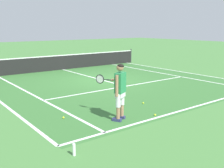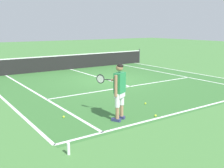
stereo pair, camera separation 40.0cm
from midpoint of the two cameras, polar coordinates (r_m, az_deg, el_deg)
name	(u,v)px [view 2 (the right image)]	position (r m, az deg, el deg)	size (l,w,h in m)	color
ground_plane	(108,80)	(14.27, -0.09, 0.84)	(80.00, 80.00, 0.00)	#477F3D
court_inner_surface	(116,82)	(13.69, 1.62, 0.36)	(10.98, 10.84, 0.00)	#387033
line_baseline	(201,107)	(10.08, 19.42, -4.61)	(10.98, 0.10, 0.01)	white
line_service	(130,86)	(12.78, 4.73, -0.52)	(8.23, 0.10, 0.01)	white
line_centre_service	(95,76)	(15.34, -2.83, 1.63)	(0.10, 6.40, 0.01)	white
line_singles_left	(36,93)	(11.80, -14.77, -1.93)	(0.10, 10.44, 0.01)	white
line_singles_right	(172,74)	(16.41, 13.33, 2.00)	(0.10, 10.44, 0.01)	white
line_doubles_left	(2,98)	(11.44, -21.25, -2.81)	(0.10, 10.44, 0.01)	white
line_doubles_right	(188,72)	(17.44, 16.38, 2.42)	(0.10, 10.44, 0.01)	white
tennis_net	(70,62)	(18.03, -8.21, 4.67)	(11.96, 0.08, 1.07)	#333338
tennis_player	(119,88)	(7.97, 2.91, -0.90)	(0.55, 1.23, 1.71)	navy
tennis_ball_near_feet	(145,103)	(9.93, 8.22, -4.09)	(0.07, 0.07, 0.07)	#CCE02D
tennis_ball_by_baseline	(155,116)	(8.67, 10.50, -6.59)	(0.07, 0.07, 0.07)	#CCE02D
tennis_ball_mid_court	(64,117)	(8.51, -8.87, -6.89)	(0.07, 0.07, 0.07)	#CCE02D
water_bottle	(68,149)	(6.15, -7.31, -13.45)	(0.07, 0.07, 0.27)	white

